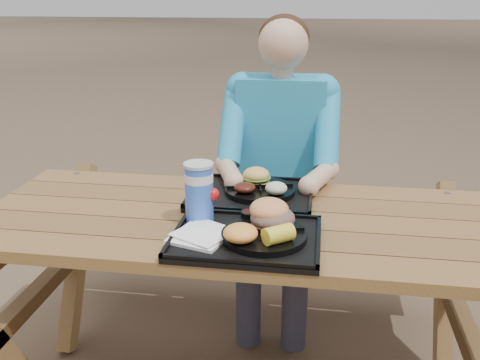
# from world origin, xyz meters

# --- Properties ---
(picnic_table) EXTENTS (1.80, 1.49, 0.75)m
(picnic_table) POSITION_xyz_m (0.00, 0.00, 0.38)
(picnic_table) COLOR #999999
(picnic_table) RESTS_ON ground
(tray_near) EXTENTS (0.45, 0.35, 0.02)m
(tray_near) POSITION_xyz_m (0.05, -0.20, 0.76)
(tray_near) COLOR black
(tray_near) RESTS_ON picnic_table
(tray_far) EXTENTS (0.45, 0.35, 0.02)m
(tray_far) POSITION_xyz_m (0.02, 0.17, 0.76)
(tray_far) COLOR black
(tray_far) RESTS_ON picnic_table
(plate_near) EXTENTS (0.26, 0.26, 0.02)m
(plate_near) POSITION_xyz_m (0.11, -0.21, 0.78)
(plate_near) COLOR black
(plate_near) RESTS_ON tray_near
(plate_far) EXTENTS (0.26, 0.26, 0.02)m
(plate_far) POSITION_xyz_m (0.05, 0.18, 0.78)
(plate_far) COLOR black
(plate_far) RESTS_ON tray_far
(napkin_stack) EXTENTS (0.20, 0.20, 0.02)m
(napkin_stack) POSITION_xyz_m (-0.09, -0.23, 0.78)
(napkin_stack) COLOR white
(napkin_stack) RESTS_ON tray_near
(soda_cup) EXTENTS (0.09, 0.09, 0.18)m
(soda_cup) POSITION_xyz_m (-0.12, -0.10, 0.86)
(soda_cup) COLOR blue
(soda_cup) RESTS_ON tray_near
(condiment_bbq) EXTENTS (0.06, 0.06, 0.03)m
(condiment_bbq) POSITION_xyz_m (0.04, -0.09, 0.79)
(condiment_bbq) COLOR black
(condiment_bbq) RESTS_ON tray_near
(condiment_mustard) EXTENTS (0.05, 0.05, 0.03)m
(condiment_mustard) POSITION_xyz_m (0.10, -0.08, 0.78)
(condiment_mustard) COLOR orange
(condiment_mustard) RESTS_ON tray_near
(sandwich) EXTENTS (0.13, 0.13, 0.13)m
(sandwich) POSITION_xyz_m (0.13, -0.16, 0.86)
(sandwich) COLOR #F29555
(sandwich) RESTS_ON plate_near
(mac_cheese) EXTENTS (0.10, 0.10, 0.05)m
(mac_cheese) POSITION_xyz_m (0.04, -0.27, 0.82)
(mac_cheese) COLOR #FFAB43
(mac_cheese) RESTS_ON plate_near
(corn_cob) EXTENTS (0.12, 0.12, 0.05)m
(corn_cob) POSITION_xyz_m (0.15, -0.27, 0.82)
(corn_cob) COLOR yellow
(corn_cob) RESTS_ON plate_near
(cutlery_far) EXTENTS (0.09, 0.15, 0.01)m
(cutlery_far) POSITION_xyz_m (-0.15, 0.19, 0.77)
(cutlery_far) COLOR black
(cutlery_far) RESTS_ON tray_far
(burger) EXTENTS (0.10, 0.10, 0.09)m
(burger) POSITION_xyz_m (0.03, 0.23, 0.84)
(burger) COLOR #EFB354
(burger) RESTS_ON plate_far
(baked_beans) EXTENTS (0.08, 0.08, 0.04)m
(baked_beans) POSITION_xyz_m (-0.00, 0.12, 0.81)
(baked_beans) COLOR #44180D
(baked_beans) RESTS_ON plate_far
(potato_salad) EXTENTS (0.08, 0.08, 0.04)m
(potato_salad) POSITION_xyz_m (0.11, 0.12, 0.81)
(potato_salad) COLOR beige
(potato_salad) RESTS_ON plate_far
(diner) EXTENTS (0.48, 0.84, 1.28)m
(diner) POSITION_xyz_m (0.09, 0.63, 0.64)
(diner) COLOR teal
(diner) RESTS_ON ground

